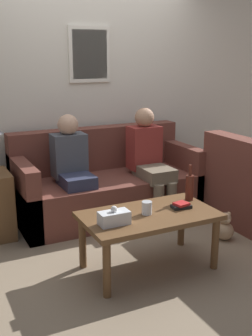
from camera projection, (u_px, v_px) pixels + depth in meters
ground_plane at (128, 230)px, 4.22m from camera, size 16.00×16.00×0.00m
wall_back at (89, 91)px, 4.74m from camera, size 9.00×0.08×2.60m
couch_main at (107, 186)px, 4.59m from camera, size 1.97×0.89×0.92m
coffee_table at (149, 221)px, 3.37m from camera, size 1.08×0.61×0.48m
wine_bottle at (190, 187)px, 3.63m from camera, size 0.07×0.07×0.32m
drinking_glass at (147, 208)px, 3.33m from camera, size 0.08×0.08×0.10m
book_stack at (181, 206)px, 3.47m from camera, size 0.17×0.12×0.05m
tissue_box at (114, 218)px, 3.13m from camera, size 0.23×0.12×0.15m
person_left at (73, 166)px, 4.20m from camera, size 0.34×0.57×1.13m
person_right at (150, 158)px, 4.49m from camera, size 0.34×0.62×1.15m
teddy_bear at (225, 228)px, 3.98m from camera, size 0.17×0.17×0.27m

